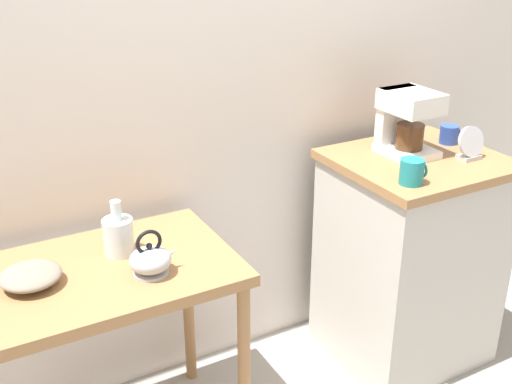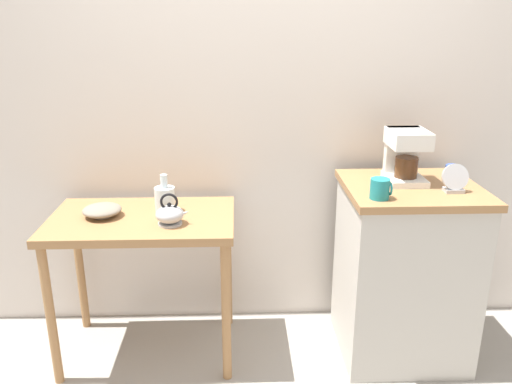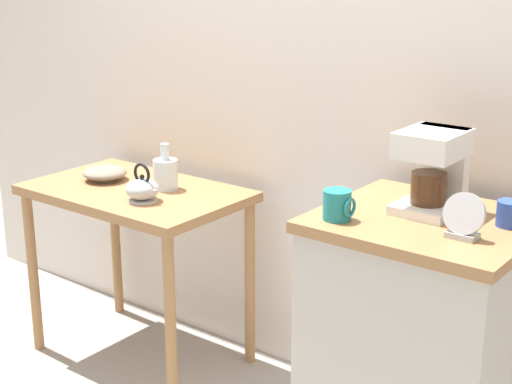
{
  "view_description": "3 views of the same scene",
  "coord_description": "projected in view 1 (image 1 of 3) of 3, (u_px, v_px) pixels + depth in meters",
  "views": [
    {
      "loc": [
        -1.02,
        -1.77,
        1.81
      ],
      "look_at": [
        -0.06,
        -0.02,
        0.93
      ],
      "focal_mm": 44.39,
      "sensor_mm": 36.0,
      "label": 1
    },
    {
      "loc": [
        -0.15,
        -2.37,
        1.69
      ],
      "look_at": [
        -0.07,
        -0.07,
        0.92
      ],
      "focal_mm": 36.22,
      "sensor_mm": 36.0,
      "label": 2
    },
    {
      "loc": [
        1.66,
        -2.15,
        1.7
      ],
      "look_at": [
        0.06,
        -0.06,
        0.9
      ],
      "focal_mm": 55.0,
      "sensor_mm": 36.0,
      "label": 3
    }
  ],
  "objects": [
    {
      "name": "back_wall",
      "position": [
        237.0,
        32.0,
        2.4
      ],
      "size": [
        4.4,
        0.1,
        2.8
      ],
      "primitive_type": "cube",
      "color": "silver",
      "rests_on": "ground_plane"
    },
    {
      "name": "wooden_table",
      "position": [
        97.0,
        298.0,
        2.06
      ],
      "size": [
        0.9,
        0.56,
        0.77
      ],
      "color": "#9E7044",
      "rests_on": "ground_plane"
    },
    {
      "name": "kitchen_counter",
      "position": [
        409.0,
        258.0,
        2.7
      ],
      "size": [
        0.65,
        0.59,
        0.92
      ],
      "color": "#BCB7AD",
      "rests_on": "ground_plane"
    },
    {
      "name": "bowl_stoneware",
      "position": [
        30.0,
        276.0,
        1.93
      ],
      "size": [
        0.19,
        0.19,
        0.06
      ],
      "color": "gray",
      "rests_on": "wooden_table"
    },
    {
      "name": "teakettle",
      "position": [
        151.0,
        260.0,
        1.98
      ],
      "size": [
        0.16,
        0.13,
        0.16
      ],
      "color": "#B2B5BA",
      "rests_on": "wooden_table"
    },
    {
      "name": "glass_carafe_vase",
      "position": [
        118.0,
        235.0,
        2.1
      ],
      "size": [
        0.1,
        0.1,
        0.19
      ],
      "color": "silver",
      "rests_on": "wooden_table"
    },
    {
      "name": "coffee_maker",
      "position": [
        406.0,
        119.0,
        2.51
      ],
      "size": [
        0.18,
        0.22,
        0.26
      ],
      "color": "white",
      "rests_on": "kitchen_counter"
    },
    {
      "name": "mug_blue",
      "position": [
        449.0,
        134.0,
        2.66
      ],
      "size": [
        0.08,
        0.08,
        0.08
      ],
      "color": "#2D4CAD",
      "rests_on": "kitchen_counter"
    },
    {
      "name": "mug_dark_teal",
      "position": [
        412.0,
        172.0,
        2.26
      ],
      "size": [
        0.09,
        0.09,
        0.09
      ],
      "color": "teal",
      "rests_on": "kitchen_counter"
    },
    {
      "name": "table_clock",
      "position": [
        471.0,
        145.0,
        2.48
      ],
      "size": [
        0.12,
        0.06,
        0.13
      ],
      "color": "#B2B5BA",
      "rests_on": "kitchen_counter"
    }
  ]
}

